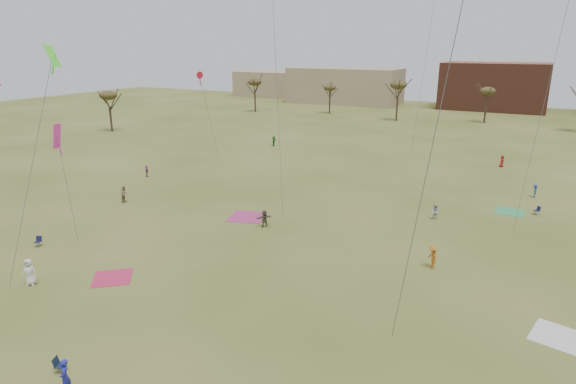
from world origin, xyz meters
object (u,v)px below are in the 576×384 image
at_px(flyer_near_right, 65,377).
at_px(camp_chair_left, 38,244).
at_px(flyer_near_left, 29,272).
at_px(camp_chair_right, 536,212).
at_px(camp_chair_center, 61,368).

distance_m(flyer_near_right, camp_chair_left, 20.67).
relative_size(flyer_near_left, flyer_near_right, 1.04).
height_order(flyer_near_left, flyer_near_right, flyer_near_left).
bearing_deg(camp_chair_left, flyer_near_left, -61.09).
bearing_deg(flyer_near_left, camp_chair_right, 17.23).
xyz_separation_m(flyer_near_left, camp_chair_left, (-5.67, 4.67, -0.72)).
bearing_deg(camp_chair_left, camp_chair_right, 15.69).
xyz_separation_m(camp_chair_left, camp_chair_right, (37.26, 28.39, 0.00)).
bearing_deg(flyer_near_left, flyer_near_right, -57.69).
bearing_deg(camp_chair_center, flyer_near_right, -142.35).
bearing_deg(camp_chair_center, flyer_near_left, 38.62).
bearing_deg(flyer_near_right, camp_chair_right, 102.89).
bearing_deg(camp_chair_left, camp_chair_center, -54.36).
relative_size(camp_chair_center, camp_chair_right, 1.00).
height_order(flyer_near_left, camp_chair_left, flyer_near_left).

